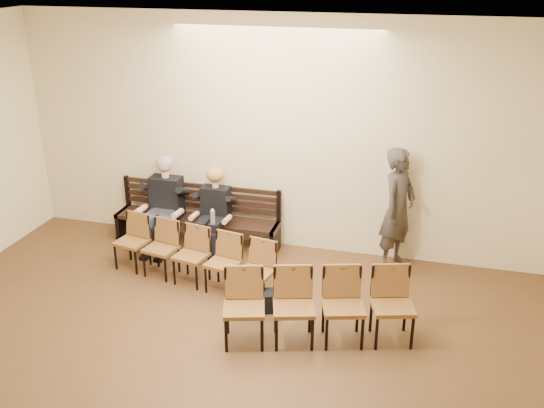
% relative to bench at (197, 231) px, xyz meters
% --- Properties ---
extents(room_walls, '(8.02, 10.01, 3.51)m').
position_rel_bench_xyz_m(room_walls, '(1.18, -3.86, 2.31)').
color(room_walls, beige).
rests_on(room_walls, ground).
extents(bench, '(2.60, 0.90, 0.45)m').
position_rel_bench_xyz_m(bench, '(0.00, 0.00, 0.00)').
color(bench, black).
rests_on(bench, ground).
extents(seated_man, '(0.60, 0.83, 1.44)m').
position_rel_bench_xyz_m(seated_man, '(-0.47, -0.12, 0.50)').
color(seated_man, black).
rests_on(seated_man, ground).
extents(seated_woman, '(0.52, 0.72, 1.21)m').
position_rel_bench_xyz_m(seated_woman, '(0.34, -0.12, 0.38)').
color(seated_woman, black).
rests_on(seated_woman, ground).
extents(laptop, '(0.37, 0.30, 0.25)m').
position_rel_bench_xyz_m(laptop, '(-0.46, -0.25, 0.35)').
color(laptop, '#B7B7BB').
rests_on(laptop, bench).
extents(water_bottle, '(0.08, 0.08, 0.24)m').
position_rel_bench_xyz_m(water_bottle, '(0.43, -0.42, 0.34)').
color(water_bottle, silver).
rests_on(water_bottle, bench).
extents(bag, '(0.41, 0.35, 0.25)m').
position_rel_bench_xyz_m(bag, '(1.57, -1.55, -0.10)').
color(bag, black).
rests_on(bag, ground).
extents(passerby, '(0.76, 0.89, 2.05)m').
position_rel_bench_xyz_m(passerby, '(3.02, 0.10, 0.80)').
color(passerby, '#36312C').
rests_on(passerby, ground).
extents(chair_row_front, '(2.47, 0.88, 0.79)m').
position_rel_bench_xyz_m(chair_row_front, '(0.37, -1.13, 0.17)').
color(chair_row_front, brown).
rests_on(chair_row_front, ground).
extents(chair_row_back, '(2.23, 1.09, 0.90)m').
position_rel_bench_xyz_m(chair_row_back, '(2.31, -2.05, 0.22)').
color(chair_row_back, brown).
rests_on(chair_row_back, ground).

